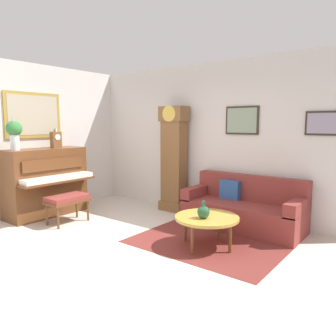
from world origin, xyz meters
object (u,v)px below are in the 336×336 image
Objects in this scene: mantel_clock at (56,139)px; green_jug at (203,212)px; grandfather_clock at (174,162)px; piano at (46,182)px; coffee_table at (207,218)px; flower_vase at (14,132)px; couch at (244,209)px; piano_bench at (67,200)px.

mantel_clock reaches higher than green_jug.
grandfather_clock is at bearing 41.26° from mantel_clock.
grandfather_clock is (1.68, 1.72, 0.34)m from piano.
grandfather_clock is 2.27m from mantel_clock.
green_jug is at bearing 6.05° from piano.
coffee_table is 3.36m from mantel_clock.
couch is at bearing 32.77° from flower_vase.
grandfather_clock reaches higher than couch.
piano is 3.23m from green_jug.
grandfather_clock is at bearing 138.06° from green_jug.
flower_vase is at bearing -164.72° from green_jug.
grandfather_clock is 2.87m from flower_vase.
couch is (3.24, 1.55, -0.32)m from piano.
mantel_clock is (-3.20, -0.20, 1.01)m from coffee_table.
flower_vase reaches higher than green_jug.
mantel_clock reaches higher than piano_bench.
coffee_table is (2.45, 0.52, -0.00)m from piano_bench.
coffee_table is at bearing 3.60° from mantel_clock.
mantel_clock is (-3.23, -1.29, 1.10)m from couch.
flower_vase reaches higher than mantel_clock.
couch is 1.10m from coffee_table.
piano_bench is (0.75, -0.07, -0.22)m from piano.
mantel_clock is (-0.74, 0.32, 1.01)m from piano_bench.
piano_bench is 2.97m from couch.
couch is at bearing 25.52° from piano.
piano reaches higher than piano_bench.
green_jug is (3.21, 0.88, -1.04)m from flower_vase.
piano_bench is at bearing -168.04° from coffee_table.
green_jug is (3.21, 0.09, -0.89)m from mantel_clock.
piano reaches higher than coffee_table.
grandfather_clock is 1.70m from couch.
grandfather_clock is 3.50× the size of flower_vase.
piano_bench is 1.29m from mantel_clock.
couch is 3.28× the size of flower_vase.
couch reaches higher than coffee_table.
flower_vase reaches higher than couch.
flower_vase reaches higher than piano.
mantel_clock is (-1.67, -1.47, 0.45)m from grandfather_clock.
flower_vase reaches higher than piano_bench.
mantel_clock is 1.58× the size of green_jug.
coffee_table is 1.52× the size of flower_vase.
mantel_clock reaches higher than couch.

